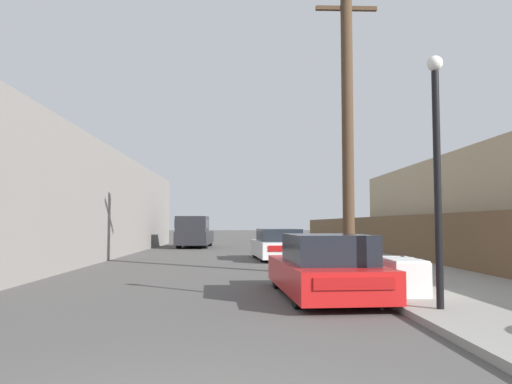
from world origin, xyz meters
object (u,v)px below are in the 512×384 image
object	(u,v)px
parked_sports_car_red	(324,269)
car_parked_mid	(278,245)
pickup_truck	(194,232)
utility_pole	(348,120)
discarded_fridge	(401,275)
street_lamp	(437,158)

from	to	relation	value
parked_sports_car_red	car_parked_mid	distance (m)	10.52
car_parked_mid	pickup_truck	xyz separation A→B (m)	(-4.41, 10.50, 0.36)
parked_sports_car_red	utility_pole	xyz separation A→B (m)	(1.40, 4.01, 3.90)
discarded_fridge	car_parked_mid	distance (m)	10.88
car_parked_mid	street_lamp	bearing A→B (deg)	-87.34
pickup_truck	discarded_fridge	bearing A→B (deg)	107.44
street_lamp	discarded_fridge	bearing A→B (deg)	90.39
discarded_fridge	street_lamp	xyz separation A→B (m)	(0.01, -1.89, 2.11)
discarded_fridge	street_lamp	world-z (taller)	street_lamp
car_parked_mid	utility_pole	xyz separation A→B (m)	(1.52, -6.51, 3.88)
utility_pole	street_lamp	xyz separation A→B (m)	(0.11, -6.15, -1.91)
discarded_fridge	car_parked_mid	bearing A→B (deg)	100.27
car_parked_mid	street_lamp	distance (m)	12.91
discarded_fridge	car_parked_mid	size ratio (longest dim) A/B	0.38
parked_sports_car_red	car_parked_mid	bearing A→B (deg)	87.27
discarded_fridge	parked_sports_car_red	xyz separation A→B (m)	(-1.50, 0.24, 0.12)
street_lamp	car_parked_mid	bearing A→B (deg)	97.37
parked_sports_car_red	discarded_fridge	bearing A→B (deg)	-12.50
discarded_fridge	pickup_truck	bearing A→B (deg)	107.54
pickup_truck	utility_pole	world-z (taller)	utility_pole
utility_pole	street_lamp	distance (m)	6.44
parked_sports_car_red	street_lamp	world-z (taller)	street_lamp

